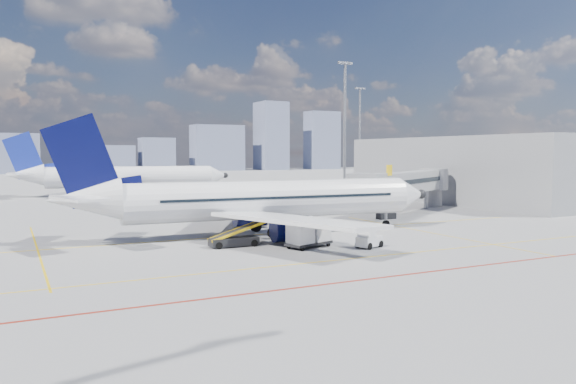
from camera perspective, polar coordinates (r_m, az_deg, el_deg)
name	(u,v)px	position (r m, az deg, el deg)	size (l,w,h in m)	color
ground	(311,246)	(45.91, 2.32, -5.54)	(420.00, 420.00, 0.00)	gray
apron_markings	(329,255)	(42.29, 4.20, -6.36)	(90.00, 35.12, 0.01)	gold
jet_bridge	(409,183)	(72.62, 12.17, 0.86)	(23.55, 15.78, 6.30)	gray
terminal_block	(456,170)	(90.22, 16.72, 2.18)	(10.00, 42.00, 10.00)	gray
floodlight_mast_ne	(345,123)	(112.15, 5.79, 7.04)	(3.20, 0.61, 25.45)	gray
floodlight_mast_far	(360,131)	(156.17, 7.29, 6.16)	(3.20, 0.61, 25.45)	gray
distant_skyline	(28,142)	(229.78, -24.87, 4.65)	(242.16, 15.97, 31.01)	slate
main_aircraft	(257,201)	(51.56, -3.14, -0.88)	(36.81, 32.05, 10.84)	silver
second_aircraft	(122,177)	(105.34, -16.55, 1.45)	(38.78, 33.74, 11.33)	silver
baggage_tug	(368,239)	(45.50, 8.18, -4.74)	(2.46, 1.98, 1.51)	silver
cargo_dolly	(309,233)	(45.17, 2.13, -4.18)	(4.26, 2.86, 2.15)	black
belt_loader	(235,239)	(45.91, -5.36, -4.79)	(5.69, 1.58, 2.32)	black
ramp_worker	(361,235)	(45.70, 7.38, -4.38)	(0.71, 0.47, 1.95)	yellow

